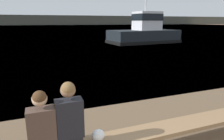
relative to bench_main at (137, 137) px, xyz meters
name	(u,v)px	position (x,y,z in m)	size (l,w,h in m)	color
water_surface	(38,25)	(0.07, 122.24, -0.39)	(240.00, 240.00, 0.00)	#426B8E
far_shoreline	(37,20)	(0.07, 140.35, 2.69)	(600.00, 12.00, 6.16)	#4C4C42
bench_main	(137,137)	(0.00, 0.00, 0.00)	(8.46, 0.46, 0.47)	#8E6B47
person_left	(42,127)	(-1.48, 0.01, 0.48)	(0.38, 0.42, 0.95)	#4C382D
person_right	(69,120)	(-1.11, 0.01, 0.52)	(0.38, 0.42, 1.03)	black
shopping_bag	(98,135)	(-0.68, 0.02, 0.17)	(0.21, 0.18, 0.19)	white
tugboat_red	(144,33)	(9.66, 16.83, 0.65)	(7.89, 4.21, 6.07)	black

